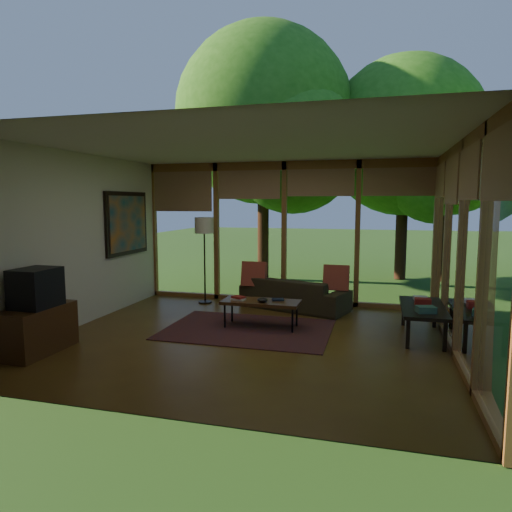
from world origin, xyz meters
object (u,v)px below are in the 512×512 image
(sofa, at_px, (294,293))
(media_cabinet, at_px, (37,330))
(coffee_table, at_px, (261,303))
(television, at_px, (36,288))
(side_console, at_px, (423,309))
(floor_lamp, at_px, (204,230))

(sofa, distance_m, media_cabinet, 4.29)
(sofa, height_order, coffee_table, sofa)
(television, bearing_deg, media_cabinet, 180.00)
(media_cabinet, xyz_separation_m, television, (0.02, 0.00, 0.55))
(sofa, height_order, television, television)
(sofa, bearing_deg, media_cabinet, 67.76)
(side_console, bearing_deg, television, -157.49)
(media_cabinet, bearing_deg, television, 0.00)
(television, distance_m, floor_lamp, 3.49)
(television, relative_size, coffee_table, 0.46)
(floor_lamp, height_order, side_console, floor_lamp)
(coffee_table, bearing_deg, media_cabinet, -142.83)
(media_cabinet, relative_size, coffee_table, 0.83)
(sofa, relative_size, side_console, 1.39)
(floor_lamp, bearing_deg, media_cabinet, -107.16)
(media_cabinet, xyz_separation_m, coffee_table, (2.50, 1.89, 0.09))
(media_cabinet, xyz_separation_m, floor_lamp, (1.02, 3.30, 1.11))
(media_cabinet, height_order, floor_lamp, floor_lamp)
(television, bearing_deg, coffee_table, 37.39)
(side_console, bearing_deg, sofa, 149.04)
(sofa, height_order, floor_lamp, floor_lamp)
(media_cabinet, bearing_deg, coffee_table, 37.17)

